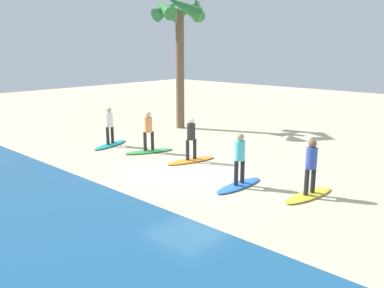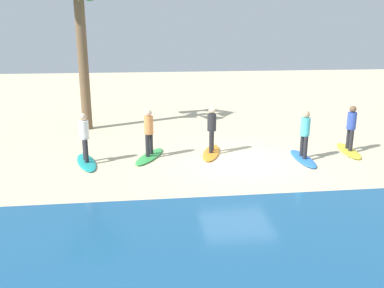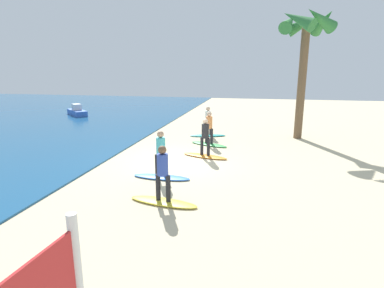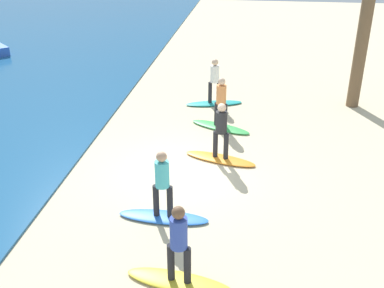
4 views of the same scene
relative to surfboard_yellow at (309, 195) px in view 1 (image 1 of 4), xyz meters
The scene contains 12 objects.
ground_plane 4.37m from the surfboard_yellow, ahead, with size 60.00×60.00×0.00m, color beige.
surfboard_yellow is the anchor object (origin of this frame).
surfer_yellow 0.99m from the surfboard_yellow, ahead, with size 0.32×0.46×1.64m.
surfboard_blue 2.15m from the surfboard_yellow, 18.87° to the left, with size 2.10×0.56×0.09m, color blue.
surfer_blue 2.37m from the surfboard_yellow, 18.87° to the left, with size 0.32×0.46×1.64m.
surfboard_orange 5.10m from the surfboard_yellow, ahead, with size 2.10×0.56×0.09m, color orange.
surfer_orange 5.20m from the surfboard_yellow, ahead, with size 0.32×0.45×1.64m.
surfboard_green 7.34m from the surfboard_yellow, ahead, with size 2.10×0.56×0.09m, color green.
surfer_green 7.40m from the surfboard_yellow, ahead, with size 0.32×0.43×1.64m.
surfboard_teal 9.48m from the surfboard_yellow, ahead, with size 2.10×0.56×0.09m, color teal.
surfer_teal 9.53m from the surfboard_yellow, ahead, with size 0.32×0.45×1.64m.
palm_tree 12.45m from the surfboard_yellow, 25.87° to the right, with size 2.88×3.03×6.96m.
Camera 1 is at (-9.32, 9.90, 4.31)m, focal length 37.47 mm.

